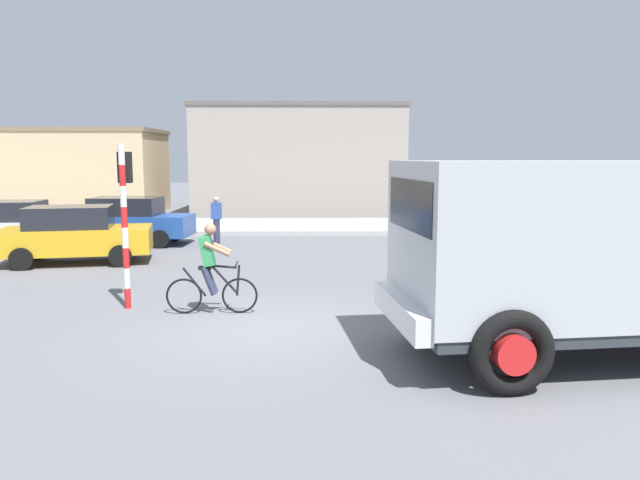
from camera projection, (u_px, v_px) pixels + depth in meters
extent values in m
plane|color=slate|center=(266.00, 328.00, 10.56)|extent=(120.00, 120.00, 0.00)
cube|color=#ADADA8|center=(292.00, 226.00, 25.38)|extent=(80.00, 5.00, 0.16)
cube|color=#B2B7BC|center=(583.00, 237.00, 8.79)|extent=(5.44, 3.04, 2.20)
cube|color=#2D3338|center=(578.00, 316.00, 8.95)|extent=(5.33, 2.98, 0.16)
cube|color=silver|center=(400.00, 310.00, 8.59)|extent=(0.49, 2.39, 0.36)
cube|color=black|center=(413.00, 205.00, 8.41)|extent=(0.35, 2.13, 0.70)
torus|color=black|center=(512.00, 353.00, 7.50)|extent=(1.12, 0.36, 1.10)
cylinder|color=red|center=(512.00, 353.00, 7.50)|extent=(0.52, 0.35, 0.50)
torus|color=black|center=(445.00, 304.00, 10.02)|extent=(1.12, 0.36, 1.10)
cylinder|color=red|center=(445.00, 304.00, 10.02)|extent=(0.52, 0.35, 0.50)
torus|color=black|center=(626.00, 298.00, 10.42)|extent=(1.12, 0.36, 1.10)
cylinder|color=red|center=(626.00, 298.00, 10.42)|extent=(0.52, 0.35, 0.50)
torus|color=black|center=(240.00, 295.00, 11.53)|extent=(0.68, 0.06, 0.68)
torus|color=black|center=(184.00, 296.00, 11.48)|extent=(0.68, 0.06, 0.68)
cylinder|color=black|center=(221.00, 266.00, 11.44)|extent=(0.60, 0.06, 0.09)
cylinder|color=black|center=(224.00, 279.00, 11.47)|extent=(0.51, 0.06, 0.57)
cylinder|color=black|center=(194.00, 282.00, 11.45)|extent=(0.44, 0.06, 0.57)
cylinder|color=black|center=(238.00, 280.00, 11.49)|extent=(0.10, 0.05, 0.59)
cylinder|color=black|center=(237.00, 264.00, 11.44)|extent=(0.04, 0.50, 0.03)
cube|color=black|center=(205.00, 268.00, 11.42)|extent=(0.24, 0.13, 0.06)
cube|color=#338C51|center=(207.00, 251.00, 11.38)|extent=(0.30, 0.33, 0.59)
sphere|color=#9E7051|center=(210.00, 229.00, 11.33)|extent=(0.22, 0.22, 0.22)
cylinder|color=#2D334C|center=(210.00, 279.00, 11.56)|extent=(0.31, 0.13, 0.57)
cylinder|color=#9E7051|center=(219.00, 247.00, 11.54)|extent=(0.49, 0.10, 0.29)
cylinder|color=#2D334C|center=(209.00, 281.00, 11.36)|extent=(0.31, 0.13, 0.57)
cylinder|color=#9E7051|center=(217.00, 249.00, 11.23)|extent=(0.49, 0.10, 0.29)
cylinder|color=red|center=(128.00, 298.00, 11.91)|extent=(0.12, 0.12, 0.40)
cylinder|color=white|center=(127.00, 278.00, 11.86)|extent=(0.12, 0.12, 0.40)
cylinder|color=red|center=(126.00, 258.00, 11.80)|extent=(0.12, 0.12, 0.40)
cylinder|color=white|center=(125.00, 238.00, 11.75)|extent=(0.12, 0.12, 0.40)
cylinder|color=red|center=(124.00, 217.00, 11.70)|extent=(0.12, 0.12, 0.40)
cylinder|color=white|center=(123.00, 196.00, 11.64)|extent=(0.12, 0.12, 0.40)
cylinder|color=red|center=(122.00, 176.00, 11.59)|extent=(0.12, 0.12, 0.40)
cylinder|color=white|center=(121.00, 154.00, 11.53)|extent=(0.12, 0.12, 0.40)
cube|color=black|center=(125.00, 167.00, 11.74)|extent=(0.24, 0.20, 0.60)
sphere|color=red|center=(127.00, 167.00, 11.86)|extent=(0.14, 0.14, 0.14)
cube|color=#234C9E|center=(132.00, 225.00, 20.57)|extent=(4.11, 1.97, 0.70)
cube|color=black|center=(126.00, 206.00, 20.49)|extent=(2.29, 1.59, 0.60)
cylinder|color=black|center=(175.00, 233.00, 21.40)|extent=(0.61, 0.22, 0.60)
cylinder|color=black|center=(160.00, 239.00, 19.71)|extent=(0.61, 0.22, 0.60)
cylinder|color=black|center=(106.00, 232.00, 21.52)|extent=(0.61, 0.22, 0.60)
cylinder|color=black|center=(86.00, 239.00, 19.84)|extent=(0.61, 0.22, 0.60)
cube|color=white|center=(0.00, 232.00, 18.80)|extent=(4.12, 2.00, 0.70)
cube|color=black|center=(4.00, 211.00, 18.73)|extent=(2.30, 1.61, 0.60)
cylinder|color=black|center=(32.00, 246.00, 18.13)|extent=(0.61, 0.23, 0.60)
cylinder|color=black|center=(52.00, 239.00, 19.80)|extent=(0.61, 0.23, 0.60)
cube|color=gold|center=(77.00, 240.00, 16.89)|extent=(4.25, 2.41, 0.70)
cube|color=black|center=(70.00, 217.00, 16.77)|extent=(2.43, 1.83, 0.60)
cylinder|color=black|center=(127.00, 247.00, 18.01)|extent=(0.62, 0.29, 0.60)
cylinder|color=black|center=(120.00, 256.00, 16.36)|extent=(0.62, 0.29, 0.60)
cylinder|color=black|center=(38.00, 249.00, 17.52)|extent=(0.62, 0.29, 0.60)
cylinder|color=black|center=(21.00, 259.00, 15.87)|extent=(0.62, 0.29, 0.60)
cylinder|color=#2D334C|center=(217.00, 231.00, 20.72)|extent=(0.22, 0.22, 0.85)
cube|color=#3351A8|center=(216.00, 211.00, 20.62)|extent=(0.34, 0.22, 0.56)
sphere|color=tan|center=(216.00, 199.00, 20.57)|extent=(0.20, 0.20, 0.20)
cube|color=#D1B284|center=(59.00, 173.00, 31.81)|extent=(10.29, 5.54, 4.17)
cube|color=#7D6B4F|center=(57.00, 131.00, 31.51)|extent=(10.49, 5.65, 0.20)
cube|color=#9E9389|center=(299.00, 161.00, 32.48)|extent=(10.68, 6.24, 5.40)
cube|color=#5E5852|center=(299.00, 108.00, 32.10)|extent=(10.90, 6.37, 0.20)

